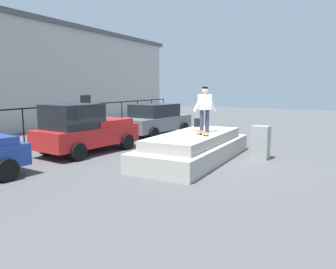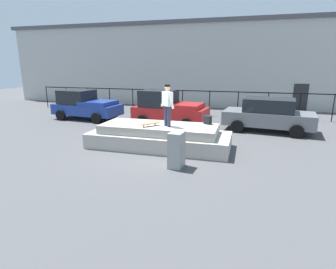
{
  "view_description": "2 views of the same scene",
  "coord_description": "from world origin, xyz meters",
  "px_view_note": "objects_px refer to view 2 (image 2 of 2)",
  "views": [
    {
      "loc": [
        -10.68,
        -4.39,
        2.58
      ],
      "look_at": [
        0.2,
        1.39,
        0.79
      ],
      "focal_mm": 35.18,
      "sensor_mm": 36.0,
      "label": 1
    },
    {
      "loc": [
        3.3,
        -10.2,
        3.32
      ],
      "look_at": [
        0.15,
        0.74,
        0.42
      ],
      "focal_mm": 29.21,
      "sensor_mm": 36.0,
      "label": 2
    }
  ],
  "objects_px": {
    "skateboarder": "(167,103)",
    "car_blue_pickup_near": "(85,105)",
    "car_grey_sedan_far": "(268,115)",
    "skateboard": "(151,124)",
    "backpack": "(208,120)",
    "utility_box": "(176,150)",
    "car_red_pickup_mid": "(168,108)"
  },
  "relations": [
    {
      "from": "car_grey_sedan_far",
      "to": "car_blue_pickup_near",
      "type": "bearing_deg",
      "value": 178.8
    },
    {
      "from": "skateboarder",
      "to": "car_red_pickup_mid",
      "type": "xyz_separation_m",
      "value": [
        -1.28,
        4.51,
        -0.95
      ]
    },
    {
      "from": "skateboard",
      "to": "utility_box",
      "type": "distance_m",
      "value": 2.29
    },
    {
      "from": "skateboarder",
      "to": "car_blue_pickup_near",
      "type": "bearing_deg",
      "value": 145.07
    },
    {
      "from": "skateboard",
      "to": "backpack",
      "type": "distance_m",
      "value": 2.37
    },
    {
      "from": "skateboard",
      "to": "skateboarder",
      "type": "bearing_deg",
      "value": 14.54
    },
    {
      "from": "skateboarder",
      "to": "skateboard",
      "type": "bearing_deg",
      "value": -165.46
    },
    {
      "from": "car_blue_pickup_near",
      "to": "utility_box",
      "type": "relative_size",
      "value": 3.63
    },
    {
      "from": "car_blue_pickup_near",
      "to": "skateboarder",
      "type": "bearing_deg",
      "value": -34.93
    },
    {
      "from": "car_blue_pickup_near",
      "to": "utility_box",
      "type": "distance_m",
      "value": 10.0
    },
    {
      "from": "utility_box",
      "to": "skateboard",
      "type": "bearing_deg",
      "value": 137.28
    },
    {
      "from": "backpack",
      "to": "skateboard",
      "type": "bearing_deg",
      "value": 56.58
    },
    {
      "from": "backpack",
      "to": "car_grey_sedan_far",
      "type": "height_order",
      "value": "car_grey_sedan_far"
    },
    {
      "from": "skateboard",
      "to": "backpack",
      "type": "xyz_separation_m",
      "value": [
        2.13,
        1.03,
        0.07
      ]
    },
    {
      "from": "car_red_pickup_mid",
      "to": "utility_box",
      "type": "xyz_separation_m",
      "value": [
        2.13,
        -6.35,
        -0.35
      ]
    },
    {
      "from": "skateboard",
      "to": "car_grey_sedan_far",
      "type": "height_order",
      "value": "car_grey_sedan_far"
    },
    {
      "from": "skateboarder",
      "to": "backpack",
      "type": "height_order",
      "value": "skateboarder"
    },
    {
      "from": "car_grey_sedan_far",
      "to": "utility_box",
      "type": "relative_size",
      "value": 3.83
    },
    {
      "from": "skateboard",
      "to": "utility_box",
      "type": "xyz_separation_m",
      "value": [
        1.5,
        -1.67,
        -0.45
      ]
    },
    {
      "from": "car_grey_sedan_far",
      "to": "skateboard",
      "type": "bearing_deg",
      "value": -135.53
    },
    {
      "from": "skateboarder",
      "to": "skateboard",
      "type": "distance_m",
      "value": 1.08
    },
    {
      "from": "skateboard",
      "to": "backpack",
      "type": "bearing_deg",
      "value": 25.93
    },
    {
      "from": "car_red_pickup_mid",
      "to": "utility_box",
      "type": "height_order",
      "value": "car_red_pickup_mid"
    },
    {
      "from": "backpack",
      "to": "utility_box",
      "type": "xyz_separation_m",
      "value": [
        -0.63,
        -2.71,
        -0.52
      ]
    },
    {
      "from": "skateboarder",
      "to": "car_blue_pickup_near",
      "type": "distance_m",
      "value": 8.26
    },
    {
      "from": "backpack",
      "to": "car_grey_sedan_far",
      "type": "distance_m",
      "value": 4.45
    },
    {
      "from": "car_grey_sedan_far",
      "to": "utility_box",
      "type": "distance_m",
      "value": 7.09
    },
    {
      "from": "backpack",
      "to": "car_blue_pickup_near",
      "type": "relative_size",
      "value": 0.08
    },
    {
      "from": "car_red_pickup_mid",
      "to": "backpack",
      "type": "bearing_deg",
      "value": -52.91
    },
    {
      "from": "utility_box",
      "to": "car_grey_sedan_far",
      "type": "bearing_deg",
      "value": 68.37
    },
    {
      "from": "car_blue_pickup_near",
      "to": "car_red_pickup_mid",
      "type": "distance_m",
      "value": 5.44
    },
    {
      "from": "skateboarder",
      "to": "backpack",
      "type": "xyz_separation_m",
      "value": [
        1.48,
        0.87,
        -0.77
      ]
    }
  ]
}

